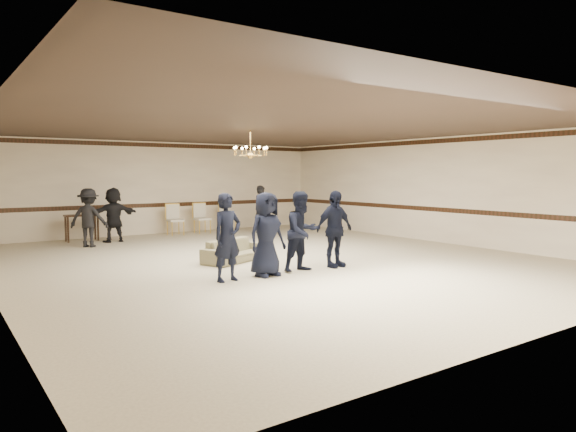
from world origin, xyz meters
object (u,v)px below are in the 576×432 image
boy_c (302,231)px  adult_left (89,218)px  boy_a (227,237)px  banquet_chair_right (227,217)px  boy_d (334,229)px  banquet_chair_mid (202,218)px  console_table (82,228)px  boy_b (266,234)px  banquet_chair_left (175,220)px  chandelier (250,143)px  settee (236,250)px  adult_mid (113,215)px  adult_right (262,209)px

boy_c → adult_left: boy_c is taller
boy_a → banquet_chair_right: size_ratio=1.64×
boy_d → banquet_chair_mid: size_ratio=1.64×
boy_a → banquet_chair_mid: (3.19, 7.76, -0.34)m
boy_d → console_table: 8.71m
boy_b → banquet_chair_left: (1.29, 7.76, -0.34)m
chandelier → settee: bearing=-141.0°
console_table → adult_mid: bearing=-45.9°
boy_c → banquet_chair_right: (2.39, 7.76, -0.34)m
adult_left → console_table: size_ratio=1.69×
boy_a → banquet_chair_mid: size_ratio=1.64×
boy_a → settee: 2.39m
banquet_chair_left → banquet_chair_mid: 1.00m
settee → adult_left: bearing=93.6°
adult_left → chandelier: bearing=164.8°
adult_left → banquet_chair_left: adult_left is taller
boy_a → boy_b: (0.90, 0.00, 0.00)m
banquet_chair_left → console_table: banquet_chair_left is taller
boy_c → adult_right: (3.23, 6.78, -0.02)m
banquet_chair_right → console_table: 5.01m
chandelier → adult_left: bearing=128.2°
chandelier → adult_mid: bearing=115.2°
boy_b → boy_c: bearing=-5.8°
boy_d → banquet_chair_mid: 7.79m
settee → console_table: bearing=86.4°
boy_b → console_table: 8.16m
chandelier → banquet_chair_mid: chandelier is taller
console_table → banquet_chair_right: bearing=-1.8°
chandelier → banquet_chair_mid: size_ratio=0.90×
adult_right → banquet_chair_left: adult_right is taller
boy_c → adult_mid: 7.42m
console_table → boy_d: bearing=-65.7°
boy_c → banquet_chair_left: boy_c is taller
boy_c → boy_d: 0.90m
boy_c → boy_a: bearing=175.2°
boy_c → adult_mid: bearing=99.8°
adult_right → console_table: adult_right is taller
boy_d → boy_b: bearing=177.2°
boy_d → banquet_chair_right: bearing=76.3°
chandelier → adult_right: bearing=54.8°
boy_b → adult_right: size_ratio=1.03×
boy_b → banquet_chair_mid: bearing=67.7°
banquet_chair_left → console_table: (-3.00, 0.20, -0.11)m
adult_mid → adult_left: bearing=33.6°
boy_a → boy_d: (2.70, 0.00, 0.00)m
boy_d → banquet_chair_left: size_ratio=1.64×
boy_b → banquet_chair_left: boy_b is taller
boy_c → banquet_chair_right: 8.13m
banquet_chair_right → console_table: bearing=171.8°
settee → adult_mid: (-1.33, 5.24, 0.57)m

